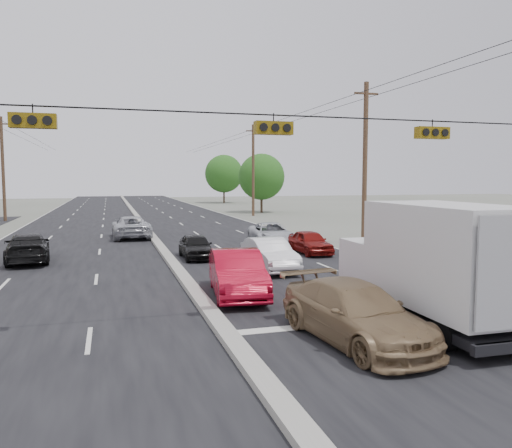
{
  "coord_description": "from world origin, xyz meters",
  "views": [
    {
      "loc": [
        -2.82,
        -12.97,
        4.08
      ],
      "look_at": [
        3.05,
        6.93,
        2.2
      ],
      "focal_mm": 35.0,
      "sensor_mm": 36.0,
      "label": 1
    }
  ],
  "objects_px": {
    "utility_pole_right_b": "(365,162)",
    "box_truck": "(432,263)",
    "oncoming_near": "(28,248)",
    "oncoming_far": "(131,227)",
    "tree_right_mid": "(262,177)",
    "tree_right_far": "(224,174)",
    "queue_car_a": "(196,247)",
    "tan_sedan": "(355,314)",
    "queue_car_e": "(310,242)",
    "utility_pole_right_c": "(253,170)",
    "queue_car_c": "(271,234)",
    "red_sedan": "(237,274)",
    "utility_pole_left_c": "(3,168)",
    "queue_car_b": "(269,255)"
  },
  "relations": [
    {
      "from": "utility_pole_right_b",
      "to": "box_truck",
      "type": "bearing_deg",
      "value": -112.54
    },
    {
      "from": "oncoming_near",
      "to": "oncoming_far",
      "type": "height_order",
      "value": "oncoming_far"
    },
    {
      "from": "utility_pole_right_b",
      "to": "tree_right_mid",
      "type": "distance_m",
      "value": 30.11
    },
    {
      "from": "tree_right_far",
      "to": "box_truck",
      "type": "height_order",
      "value": "tree_right_far"
    },
    {
      "from": "utility_pole_right_b",
      "to": "oncoming_far",
      "type": "xyz_separation_m",
      "value": [
        -13.9,
        7.37,
        -4.36
      ]
    },
    {
      "from": "box_truck",
      "to": "tree_right_far",
      "type": "bearing_deg",
      "value": 82.92
    },
    {
      "from": "tree_right_far",
      "to": "queue_car_a",
      "type": "height_order",
      "value": "tree_right_far"
    },
    {
      "from": "tan_sedan",
      "to": "queue_car_e",
      "type": "height_order",
      "value": "tan_sedan"
    },
    {
      "from": "utility_pole_right_c",
      "to": "tree_right_mid",
      "type": "height_order",
      "value": "utility_pole_right_c"
    },
    {
      "from": "tree_right_mid",
      "to": "tan_sedan",
      "type": "xyz_separation_m",
      "value": [
        -12.0,
        -46.99,
        -3.61
      ]
    },
    {
      "from": "queue_car_c",
      "to": "utility_pole_right_b",
      "type": "bearing_deg",
      "value": -3.21
    },
    {
      "from": "utility_pole_right_b",
      "to": "oncoming_near",
      "type": "height_order",
      "value": "utility_pole_right_b"
    },
    {
      "from": "tree_right_mid",
      "to": "red_sedan",
      "type": "xyz_separation_m",
      "value": [
        -13.6,
        -41.35,
        -3.55
      ]
    },
    {
      "from": "oncoming_far",
      "to": "oncoming_near",
      "type": "bearing_deg",
      "value": 58.4
    },
    {
      "from": "utility_pole_left_c",
      "to": "tree_right_far",
      "type": "xyz_separation_m",
      "value": [
        28.5,
        30.0,
        -0.15
      ]
    },
    {
      "from": "tree_right_mid",
      "to": "queue_car_b",
      "type": "relative_size",
      "value": 1.66
    },
    {
      "from": "utility_pole_right_b",
      "to": "utility_pole_right_c",
      "type": "xyz_separation_m",
      "value": [
        0.0,
        25.0,
        0.0
      ]
    },
    {
      "from": "box_truck",
      "to": "utility_pole_right_c",
      "type": "bearing_deg",
      "value": 81.82
    },
    {
      "from": "utility_pole_left_c",
      "to": "queue_car_b",
      "type": "relative_size",
      "value": 2.32
    },
    {
      "from": "utility_pole_right_c",
      "to": "tree_right_far",
      "type": "relative_size",
      "value": 1.23
    },
    {
      "from": "utility_pole_right_c",
      "to": "red_sedan",
      "type": "bearing_deg",
      "value": -106.98
    },
    {
      "from": "tree_right_mid",
      "to": "oncoming_far",
      "type": "xyz_separation_m",
      "value": [
        -16.4,
        -22.63,
        -3.59
      ]
    },
    {
      "from": "tree_right_far",
      "to": "oncoming_far",
      "type": "distance_m",
      "value": 50.88
    },
    {
      "from": "utility_pole_left_c",
      "to": "oncoming_near",
      "type": "relative_size",
      "value": 2.04
    },
    {
      "from": "queue_car_b",
      "to": "queue_car_a",
      "type": "bearing_deg",
      "value": 120.06
    },
    {
      "from": "queue_car_b",
      "to": "queue_car_e",
      "type": "relative_size",
      "value": 1.16
    },
    {
      "from": "utility_pole_right_b",
      "to": "red_sedan",
      "type": "height_order",
      "value": "utility_pole_right_b"
    },
    {
      "from": "utility_pole_left_c",
      "to": "tan_sedan",
      "type": "relative_size",
      "value": 1.99
    },
    {
      "from": "utility_pole_left_c",
      "to": "queue_car_a",
      "type": "height_order",
      "value": "utility_pole_left_c"
    },
    {
      "from": "utility_pole_left_c",
      "to": "oncoming_near",
      "type": "distance_m",
      "value": 27.57
    },
    {
      "from": "utility_pole_right_c",
      "to": "queue_car_a",
      "type": "bearing_deg",
      "value": -111.76
    },
    {
      "from": "queue_car_c",
      "to": "oncoming_near",
      "type": "height_order",
      "value": "oncoming_near"
    },
    {
      "from": "tree_right_mid",
      "to": "queue_car_c",
      "type": "relative_size",
      "value": 1.44
    },
    {
      "from": "utility_pole_left_c",
      "to": "tree_right_far",
      "type": "bearing_deg",
      "value": 46.47
    },
    {
      "from": "queue_car_c",
      "to": "queue_car_e",
      "type": "xyz_separation_m",
      "value": [
        0.94,
        -3.91,
        -0.06
      ]
    },
    {
      "from": "queue_car_b",
      "to": "tree_right_mid",
      "type": "bearing_deg",
      "value": 72.12
    },
    {
      "from": "queue_car_b",
      "to": "oncoming_near",
      "type": "relative_size",
      "value": 0.88
    },
    {
      "from": "tree_right_far",
      "to": "tan_sedan",
      "type": "xyz_separation_m",
      "value": [
        -13.0,
        -71.99,
        -4.23
      ]
    },
    {
      "from": "tree_right_far",
      "to": "queue_car_c",
      "type": "bearing_deg",
      "value": -99.76
    },
    {
      "from": "red_sedan",
      "to": "queue_car_a",
      "type": "height_order",
      "value": "red_sedan"
    },
    {
      "from": "box_truck",
      "to": "queue_car_e",
      "type": "xyz_separation_m",
      "value": [
        1.87,
        13.26,
        -1.12
      ]
    },
    {
      "from": "box_truck",
      "to": "oncoming_far",
      "type": "relative_size",
      "value": 1.25
    },
    {
      "from": "queue_car_e",
      "to": "utility_pole_right_c",
      "type": "bearing_deg",
      "value": 79.37
    },
    {
      "from": "utility_pole_left_c",
      "to": "tree_right_far",
      "type": "relative_size",
      "value": 1.23
    },
    {
      "from": "tree_right_mid",
      "to": "tree_right_far",
      "type": "xyz_separation_m",
      "value": [
        1.0,
        25.0,
        0.62
      ]
    },
    {
      "from": "oncoming_near",
      "to": "oncoming_far",
      "type": "distance_m",
      "value": 10.41
    },
    {
      "from": "box_truck",
      "to": "queue_car_c",
      "type": "distance_m",
      "value": 17.23
    },
    {
      "from": "utility_pole_right_b",
      "to": "red_sedan",
      "type": "xyz_separation_m",
      "value": [
        -11.1,
        -11.35,
        -4.32
      ]
    },
    {
      "from": "tan_sedan",
      "to": "queue_car_e",
      "type": "bearing_deg",
      "value": 64.37
    },
    {
      "from": "box_truck",
      "to": "queue_car_c",
      "type": "relative_size",
      "value": 1.37
    }
  ]
}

